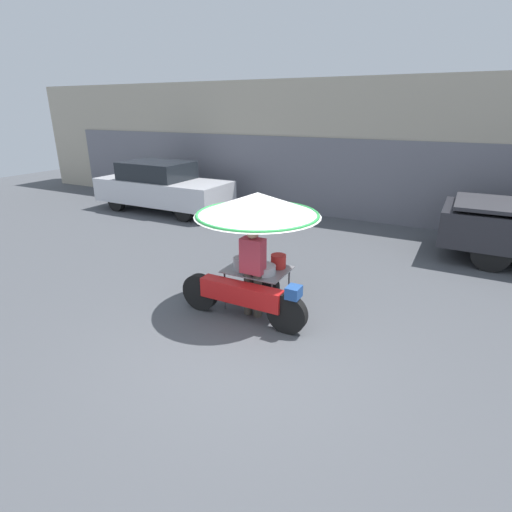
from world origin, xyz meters
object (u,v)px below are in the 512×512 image
Objects in this scene: vendor_person at (253,267)px; parked_car at (162,186)px; vendor_motorcycle_cart at (256,219)px; potted_plant at (135,185)px.

parked_car is (-6.08, 4.94, -0.05)m from vendor_person.
vendor_motorcycle_cart is 0.50× the size of parked_car.
parked_car is at bearing -25.52° from potted_plant.
vendor_motorcycle_cart is at bearing -37.97° from parked_car.
vendor_motorcycle_cart is at bearing -34.90° from potted_plant.
vendor_motorcycle_cart is 1.45× the size of vendor_person.
vendor_motorcycle_cart reaches higher than vendor_person.
vendor_motorcycle_cart is 7.65m from parked_car.
potted_plant is (-8.34, 6.02, -0.36)m from vendor_person.
potted_plant is at bearing 145.10° from vendor_motorcycle_cart.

